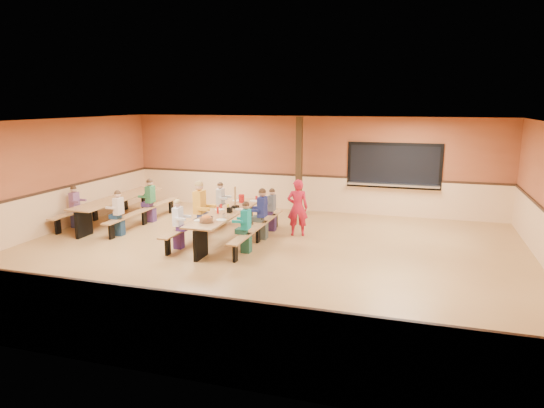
% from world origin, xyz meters
% --- Properties ---
extents(ground, '(12.00, 12.00, 0.00)m').
position_xyz_m(ground, '(0.00, 0.00, 0.00)').
color(ground, olive).
rests_on(ground, ground).
extents(room_envelope, '(12.04, 10.04, 3.02)m').
position_xyz_m(room_envelope, '(0.00, 0.00, 0.69)').
color(room_envelope, '#974D2C').
rests_on(room_envelope, ground).
extents(kitchen_pass_through, '(2.78, 0.28, 1.38)m').
position_xyz_m(kitchen_pass_through, '(2.60, 4.96, 1.49)').
color(kitchen_pass_through, black).
rests_on(kitchen_pass_through, ground).
extents(structural_post, '(0.18, 0.18, 3.00)m').
position_xyz_m(structural_post, '(-0.20, 4.40, 1.50)').
color(structural_post, black).
rests_on(structural_post, ground).
extents(cafeteria_table_main, '(1.91, 3.70, 0.74)m').
position_xyz_m(cafeteria_table_main, '(-1.22, 1.04, 0.53)').
color(cafeteria_table_main, '#996B3D').
rests_on(cafeteria_table_main, ground).
extents(cafeteria_table_second, '(1.91, 3.70, 0.74)m').
position_xyz_m(cafeteria_table_second, '(-4.89, 1.79, 0.53)').
color(cafeteria_table_second, '#996B3D').
rests_on(cafeteria_table_second, ground).
extents(seated_child_white_left, '(0.35, 0.29, 1.17)m').
position_xyz_m(seated_child_white_left, '(-2.05, 0.02, 0.59)').
color(seated_child_white_left, white).
rests_on(seated_child_white_left, ground).
extents(seated_adult_yellow, '(0.47, 0.39, 1.42)m').
position_xyz_m(seated_adult_yellow, '(-2.05, 1.21, 0.71)').
color(seated_adult_yellow, gold).
rests_on(seated_adult_yellow, ground).
extents(seated_child_grey_left, '(0.35, 0.29, 1.18)m').
position_xyz_m(seated_child_grey_left, '(-2.05, 2.58, 0.59)').
color(seated_child_grey_left, '#BDBDBD').
rests_on(seated_child_grey_left, ground).
extents(seated_child_teal_right, '(0.36, 0.29, 1.19)m').
position_xyz_m(seated_child_teal_right, '(-0.40, 0.19, 0.60)').
color(seated_child_teal_right, '#108480').
rests_on(seated_child_teal_right, ground).
extents(seated_child_navy_right, '(0.41, 0.33, 1.28)m').
position_xyz_m(seated_child_navy_right, '(-0.40, 1.39, 0.64)').
color(seated_child_navy_right, navy).
rests_on(seated_child_navy_right, ground).
extents(seated_child_char_right, '(0.34, 0.28, 1.15)m').
position_xyz_m(seated_child_char_right, '(-0.40, 2.22, 0.57)').
color(seated_child_char_right, '#4A4D53').
rests_on(seated_child_char_right, ground).
extents(seated_child_purple_sec, '(0.34, 0.28, 1.16)m').
position_xyz_m(seated_child_purple_sec, '(-5.72, 0.95, 0.58)').
color(seated_child_purple_sec, '#7A496F').
rests_on(seated_child_purple_sec, ground).
extents(seated_child_green_sec, '(0.38, 0.31, 1.24)m').
position_xyz_m(seated_child_green_sec, '(-4.07, 2.16, 0.62)').
color(seated_child_green_sec, '#2B683B').
rests_on(seated_child_green_sec, ground).
extents(seated_child_tan_sec, '(0.35, 0.29, 1.18)m').
position_xyz_m(seated_child_tan_sec, '(-4.07, 0.60, 0.59)').
color(seated_child_tan_sec, '#C3AB98').
rests_on(seated_child_tan_sec, ground).
extents(standing_woman, '(0.61, 0.47, 1.49)m').
position_xyz_m(standing_woman, '(0.37, 1.97, 0.74)').
color(standing_woman, '#B51428').
rests_on(standing_woman, ground).
extents(punch_pitcher, '(0.16, 0.16, 0.22)m').
position_xyz_m(punch_pitcher, '(-1.25, 2.16, 0.85)').
color(punch_pitcher, '#AC1917').
rests_on(punch_pitcher, cafeteria_table_main).
extents(chip_bowl, '(0.32, 0.32, 0.15)m').
position_xyz_m(chip_bowl, '(-1.23, -0.15, 0.81)').
color(chip_bowl, orange).
rests_on(chip_bowl, cafeteria_table_main).
extents(napkin_dispenser, '(0.10, 0.14, 0.13)m').
position_xyz_m(napkin_dispenser, '(-1.11, 0.94, 0.80)').
color(napkin_dispenser, black).
rests_on(napkin_dispenser, cafeteria_table_main).
extents(condiment_mustard, '(0.06, 0.06, 0.17)m').
position_xyz_m(condiment_mustard, '(-1.21, 1.10, 0.82)').
color(condiment_mustard, yellow).
rests_on(condiment_mustard, cafeteria_table_main).
extents(condiment_ketchup, '(0.06, 0.06, 0.17)m').
position_xyz_m(condiment_ketchup, '(-1.34, 0.75, 0.82)').
color(condiment_ketchup, '#B2140F').
rests_on(condiment_ketchup, cafeteria_table_main).
extents(table_paddle, '(0.16, 0.16, 0.56)m').
position_xyz_m(table_paddle, '(-1.16, 1.48, 0.88)').
color(table_paddle, black).
rests_on(table_paddle, cafeteria_table_main).
extents(place_settings, '(0.65, 3.30, 0.11)m').
position_xyz_m(place_settings, '(-1.22, 1.04, 0.80)').
color(place_settings, beige).
rests_on(place_settings, cafeteria_table_main).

